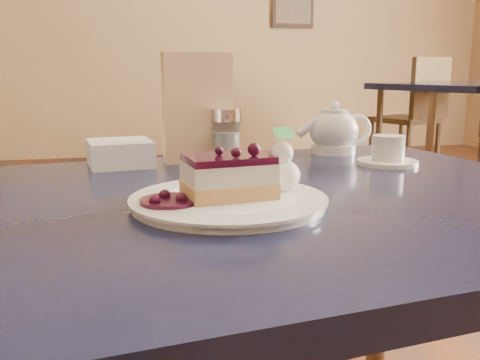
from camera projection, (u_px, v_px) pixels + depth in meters
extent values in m
cube|color=tan|center=(119.00, 7.00, 5.28)|extent=(8.00, 0.02, 3.00)
cube|color=black|center=(293.00, 1.00, 5.62)|extent=(0.45, 0.03, 0.55)
cube|color=#121635|center=(218.00, 211.00, 0.77)|extent=(1.24, 0.91, 0.04)
cylinder|color=#38291A|center=(379.00, 301.00, 1.31)|extent=(0.05, 0.05, 0.68)
cylinder|color=white|center=(229.00, 202.00, 0.72)|extent=(0.26, 0.26, 0.01)
cube|color=#E7A054|center=(228.00, 190.00, 0.71)|extent=(0.12, 0.10, 0.02)
cube|color=beige|center=(228.00, 172.00, 0.71)|extent=(0.12, 0.09, 0.03)
cube|color=black|center=(228.00, 158.00, 0.70)|extent=(0.12, 0.09, 0.01)
ellipsoid|color=white|center=(281.00, 175.00, 0.75)|extent=(0.05, 0.05, 0.05)
cylinder|color=black|center=(169.00, 201.00, 0.68)|extent=(0.08, 0.08, 0.01)
cylinder|color=white|center=(388.00, 162.00, 1.03)|extent=(0.12, 0.12, 0.01)
cylinder|color=white|center=(388.00, 148.00, 1.02)|extent=(0.06, 0.06, 0.05)
ellipsoid|color=white|center=(334.00, 133.00, 1.16)|extent=(0.11, 0.11, 0.09)
cylinder|color=white|center=(335.00, 109.00, 1.15)|extent=(0.06, 0.06, 0.01)
cylinder|color=white|center=(302.00, 133.00, 1.14)|extent=(0.06, 0.02, 0.05)
cube|color=white|center=(198.00, 108.00, 1.03)|extent=(0.14, 0.05, 0.21)
cylinder|color=white|center=(226.00, 142.00, 1.04)|extent=(0.05, 0.05, 0.08)
cylinder|color=silver|center=(226.00, 115.00, 1.03)|extent=(0.06, 0.06, 0.02)
cube|color=white|center=(120.00, 153.00, 1.01)|extent=(0.13, 0.13, 0.05)
cube|color=#121635|center=(464.00, 86.00, 3.71)|extent=(1.31, 1.19, 0.04)
cylinder|color=#38291A|center=(429.00, 153.00, 3.37)|extent=(0.05, 0.05, 0.76)
cylinder|color=#38291A|center=(378.00, 139.00, 4.02)|extent=(0.05, 0.05, 0.76)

